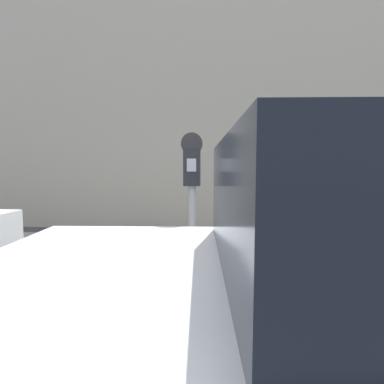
{
  "coord_description": "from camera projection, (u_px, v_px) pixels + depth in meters",
  "views": [
    {
      "loc": [
        0.14,
        -1.85,
        1.41
      ],
      "look_at": [
        -0.07,
        0.96,
        1.16
      ],
      "focal_mm": 28.0,
      "sensor_mm": 36.0,
      "label": 1
    }
  ],
  "objects": [
    {
      "name": "building_facade",
      "position": [
        208.0,
        113.0,
        6.48
      ],
      "size": [
        24.0,
        0.3,
        5.09
      ],
      "color": "beige",
      "rests_on": "ground_plane"
    },
    {
      "name": "parking_meter",
      "position": [
        192.0,
        189.0,
        2.83
      ],
      "size": [
        0.2,
        0.13,
        1.59
      ],
      "color": "gray",
      "rests_on": "sidewalk"
    },
    {
      "name": "ground_plane",
      "position": [
        191.0,
        380.0,
        1.97
      ],
      "size": [
        60.0,
        60.0,
        0.0
      ],
      "primitive_type": "plane",
      "color": "#47474C"
    },
    {
      "name": "sidewalk",
      "position": [
        203.0,
        263.0,
        4.15
      ],
      "size": [
        24.0,
        2.8,
        0.12
      ],
      "color": "#9E9B96",
      "rests_on": "ground_plane"
    }
  ]
}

